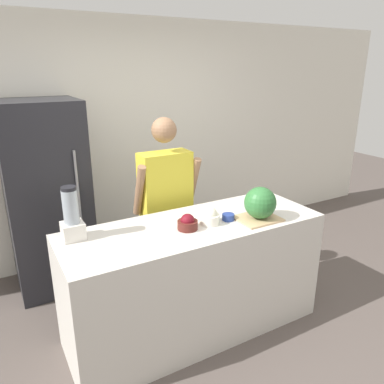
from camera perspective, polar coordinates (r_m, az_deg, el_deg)
The scene contains 11 objects.
ground_plane at distance 3.14m, azimuth 3.90°, elevation -23.39°, with size 14.00×14.00×0.00m, color #564C47.
wall_back at distance 4.26m, azimuth -11.15°, elevation 7.52°, with size 8.00×0.06×2.60m.
counter_island at distance 3.10m, azimuth 0.34°, elevation -12.98°, with size 2.05×0.72×0.95m.
refrigerator at distance 3.81m, azimuth -21.16°, elevation -0.83°, with size 0.71×0.70×1.82m.
person at distance 3.43m, azimuth -3.99°, elevation -2.52°, with size 0.60×0.27×1.69m.
cutting_board at distance 3.01m, azimuth 9.90°, elevation -4.00°, with size 0.34×0.28×0.01m.
watermelon at distance 2.96m, azimuth 10.35°, elevation -1.63°, with size 0.25×0.25×0.25m.
bowl_cherries at distance 2.77m, azimuth -0.67°, elevation -4.76°, with size 0.15×0.15×0.12m.
bowl_cream at distance 2.87m, azimuth 2.71°, elevation -3.81°, with size 0.16×0.16×0.13m.
bowl_small_blue at distance 2.96m, azimuth 5.54°, elevation -3.82°, with size 0.10×0.10×0.05m.
blender at distance 2.71m, azimuth -17.87°, elevation -3.73°, with size 0.15×0.15×0.38m.
Camera 1 is at (-1.32, -1.92, 2.10)m, focal length 35.00 mm.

